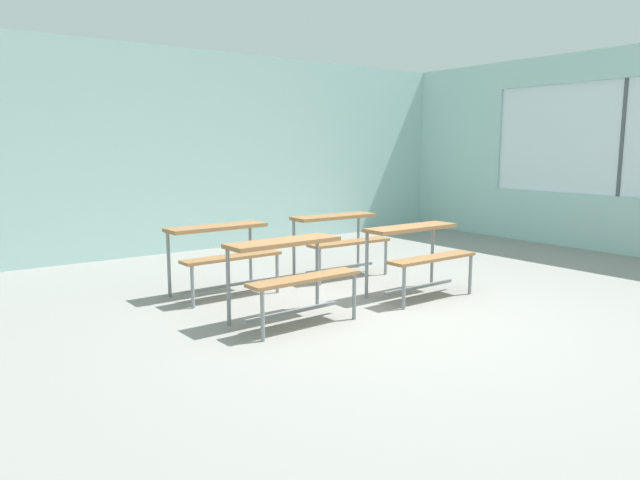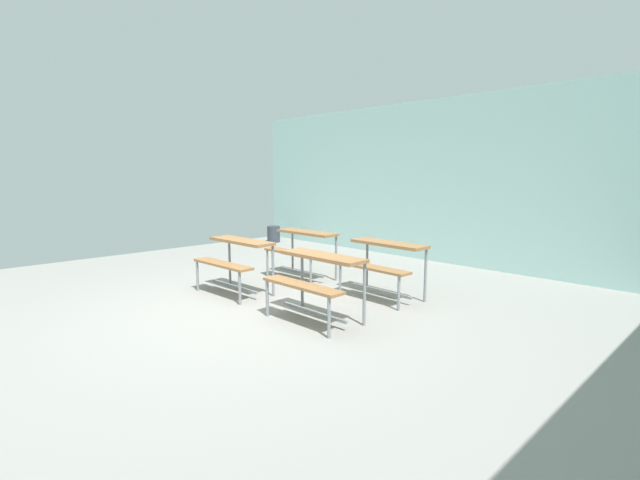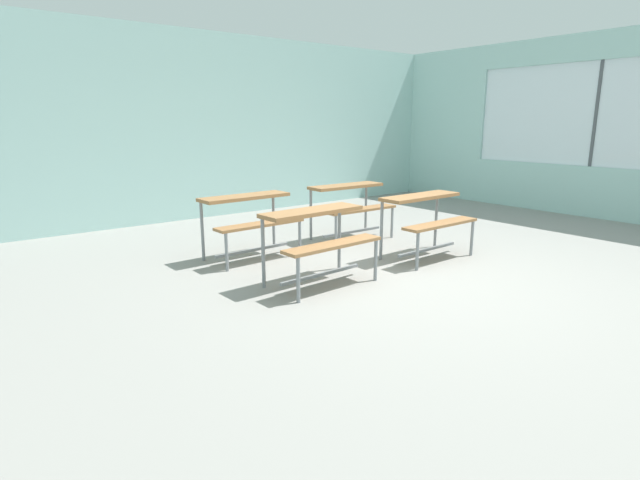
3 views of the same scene
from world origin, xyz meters
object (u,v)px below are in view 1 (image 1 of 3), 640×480
(desk_bench_r0c1, at_px, (418,244))
(desk_bench_r1c1, at_px, (339,230))
(desk_bench_r0c0, at_px, (291,261))
(desk_bench_r1c0, at_px, (222,243))

(desk_bench_r0c1, bearing_deg, desk_bench_r1c1, 91.93)
(desk_bench_r0c0, height_order, desk_bench_r0c1, same)
(desk_bench_r1c0, xyz_separation_m, desk_bench_r1c1, (1.60, 0.01, 0.00))
(desk_bench_r0c0, distance_m, desk_bench_r1c1, 2.01)
(desk_bench_r0c1, xyz_separation_m, desk_bench_r1c0, (-1.65, 1.27, 0.00))
(desk_bench_r1c1, bearing_deg, desk_bench_r0c0, -139.06)
(desk_bench_r1c0, bearing_deg, desk_bench_r0c1, -39.17)
(desk_bench_r1c1, bearing_deg, desk_bench_r0c1, -85.92)
(desk_bench_r0c0, xyz_separation_m, desk_bench_r1c1, (1.56, 1.27, 0.00))
(desk_bench_r0c0, xyz_separation_m, desk_bench_r0c1, (1.61, -0.01, 0.00))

